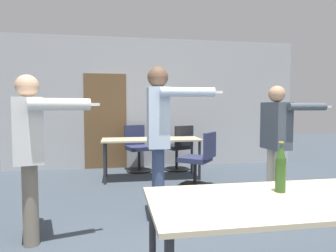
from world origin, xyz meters
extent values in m
cube|color=#B2B5B7|center=(0.00, 5.16, 1.42)|extent=(6.49, 0.10, 2.84)
cube|color=brown|center=(-1.10, 5.10, 1.02)|extent=(0.90, 0.02, 2.05)
cube|color=#C6B793|center=(0.23, 0.24, 0.73)|extent=(1.82, 0.82, 0.03)
cylinder|color=#2D2D33|center=(-0.62, 0.59, 0.36)|extent=(0.05, 0.05, 0.72)
cube|color=#C6B793|center=(-0.23, 3.99, 0.73)|extent=(1.81, 0.68, 0.03)
cylinder|color=#2D2D33|center=(-1.07, 3.71, 0.36)|extent=(0.05, 0.05, 0.72)
cylinder|color=#2D2D33|center=(0.62, 3.71, 0.36)|extent=(0.05, 0.05, 0.72)
cylinder|color=#2D2D33|center=(-1.07, 4.27, 0.36)|extent=(0.05, 0.05, 0.72)
cylinder|color=#2D2D33|center=(0.62, 4.27, 0.36)|extent=(0.05, 0.05, 0.72)
cylinder|color=beige|center=(1.20, 2.21, 0.39)|extent=(0.12, 0.12, 0.78)
cylinder|color=beige|center=(1.21, 2.04, 0.39)|extent=(0.12, 0.12, 0.78)
cube|color=#4C5660|center=(1.21, 2.13, 1.09)|extent=(0.26, 0.42, 0.62)
sphere|color=tan|center=(1.21, 2.13, 1.51)|extent=(0.22, 0.22, 0.22)
cylinder|color=#4C5660|center=(1.18, 2.37, 1.07)|extent=(0.10, 0.10, 0.53)
cylinder|color=#4C5660|center=(1.49, 1.90, 1.34)|extent=(0.54, 0.14, 0.10)
cube|color=white|center=(1.79, 1.93, 1.34)|extent=(0.12, 0.05, 0.03)
cylinder|color=#3D4C75|center=(-0.39, 2.02, 0.44)|extent=(0.13, 0.13, 0.87)
cylinder|color=#3D4C75|center=(-0.39, 1.84, 0.44)|extent=(0.13, 0.13, 0.87)
cube|color=silver|center=(-0.39, 1.93, 1.22)|extent=(0.26, 0.43, 0.69)
sphere|color=brown|center=(-0.39, 1.93, 1.68)|extent=(0.24, 0.24, 0.24)
cylinder|color=silver|center=(-0.38, 2.19, 1.20)|extent=(0.10, 0.10, 0.59)
cylinder|color=silver|center=(-0.11, 1.65, 1.50)|extent=(0.60, 0.13, 0.10)
cube|color=white|center=(0.22, 1.64, 1.50)|extent=(0.12, 0.04, 0.03)
cylinder|color=slate|center=(-1.74, 1.69, 0.40)|extent=(0.15, 0.15, 0.80)
cylinder|color=slate|center=(-1.69, 1.50, 0.40)|extent=(0.15, 0.15, 0.80)
cube|color=silver|center=(-1.71, 1.60, 1.11)|extent=(0.37, 0.52, 0.63)
sphere|color=#DBAD89|center=(-1.71, 1.60, 1.54)|extent=(0.22, 0.22, 0.22)
cylinder|color=silver|center=(-1.79, 1.88, 1.09)|extent=(0.11, 0.11, 0.54)
cylinder|color=silver|center=(-1.37, 1.38, 1.36)|extent=(0.55, 0.25, 0.11)
cube|color=white|center=(-1.08, 1.46, 1.36)|extent=(0.13, 0.07, 0.03)
cylinder|color=black|center=(0.43, 3.32, 0.01)|extent=(0.52, 0.52, 0.03)
cylinder|color=black|center=(0.43, 3.32, 0.23)|extent=(0.06, 0.06, 0.39)
cube|color=navy|center=(0.43, 3.32, 0.46)|extent=(0.65, 0.65, 0.08)
cube|color=navy|center=(0.63, 3.16, 0.71)|extent=(0.32, 0.38, 0.42)
cylinder|color=black|center=(-0.41, 4.65, 0.01)|extent=(0.52, 0.52, 0.03)
cylinder|color=black|center=(-0.41, 4.65, 0.24)|extent=(0.06, 0.06, 0.42)
cube|color=navy|center=(-0.41, 4.65, 0.49)|extent=(0.57, 0.57, 0.08)
cube|color=navy|center=(-0.49, 4.90, 0.74)|extent=(0.44, 0.19, 0.42)
cylinder|color=black|center=(0.38, 4.66, 0.01)|extent=(0.52, 0.52, 0.03)
cylinder|color=black|center=(0.38, 4.66, 0.24)|extent=(0.06, 0.06, 0.42)
cube|color=black|center=(0.38, 4.66, 0.49)|extent=(0.61, 0.61, 0.08)
cube|color=black|center=(0.49, 4.43, 0.74)|extent=(0.42, 0.24, 0.42)
cylinder|color=#2D511E|center=(0.25, 0.37, 0.87)|extent=(0.07, 0.07, 0.24)
cone|color=#2D511E|center=(0.25, 0.37, 1.04)|extent=(0.06, 0.06, 0.11)
cylinder|color=gold|center=(0.25, 0.37, 1.09)|extent=(0.03, 0.03, 0.01)
camera|label=1|loc=(-0.86, -1.50, 1.34)|focal=32.00mm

